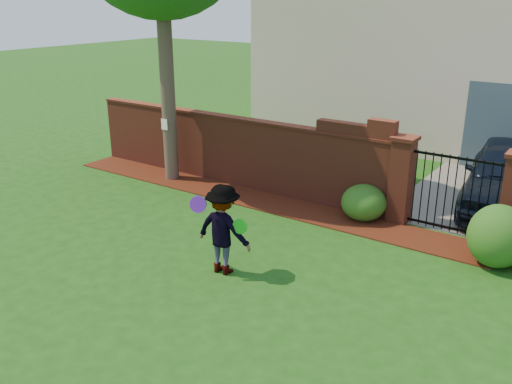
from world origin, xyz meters
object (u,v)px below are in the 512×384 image
Objects in this scene: car at (508,179)px; man at (222,230)px; frisbee_purple at (198,204)px; frisbee_green at (240,226)px.

car is 2.78× the size of man.
man reaches higher than frisbee_purple.
car is at bearing 63.06° from frisbee_green.
man reaches higher than car.
car is 15.67× the size of frisbee_purple.
car is at bearing 59.46° from frisbee_purple.
frisbee_purple is 1.11× the size of frisbee_green.
frisbee_purple is (-3.65, -6.19, 0.55)m from car.
frisbee_green is (0.65, 0.28, -0.34)m from frisbee_purple.
frisbee_purple is at bearing -156.41° from frisbee_green.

